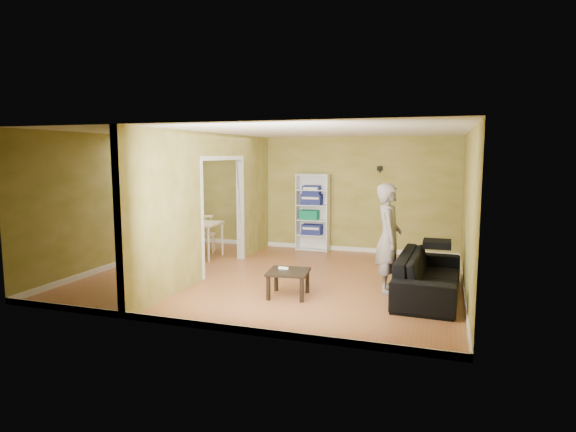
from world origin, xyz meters
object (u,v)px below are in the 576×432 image
object	(u,v)px
sofa	(429,268)
bookshelf	(313,212)
dining_table	(192,226)
person	(389,229)
coffee_table	(288,275)
chair_near	(179,240)
chair_far	(207,233)
chair_left	(164,232)

from	to	relation	value
sofa	bookshelf	bearing A→B (deg)	44.70
dining_table	bookshelf	bearing A→B (deg)	33.73
person	coffee_table	xyz separation A→B (m)	(-1.44, -0.76, -0.68)
chair_near	chair_far	xyz separation A→B (m)	(0.05, 1.17, -0.03)
person	dining_table	bearing A→B (deg)	64.20
sofa	chair_left	bearing A→B (deg)	78.40
chair_near	bookshelf	bearing A→B (deg)	27.25
person	chair_far	bearing A→B (deg)	57.24
person	chair_far	size ratio (longest dim) A/B	2.38
bookshelf	sofa	bearing A→B (deg)	-47.68
coffee_table	chair_near	xyz separation A→B (m)	(-2.87, 1.53, 0.11)
person	sofa	bearing A→B (deg)	-101.53
bookshelf	dining_table	world-z (taller)	bookshelf
sofa	chair_far	distance (m)	5.28
bookshelf	chair_near	distance (m)	3.14
person	chair_left	bearing A→B (deg)	66.41
chair_left	chair_near	world-z (taller)	chair_left
person	coffee_table	size ratio (longest dim) A/B	3.34
sofa	chair_far	size ratio (longest dim) A/B	2.65
person	bookshelf	xyz separation A→B (m)	(-2.04, 2.90, -0.15)
sofa	coffee_table	bearing A→B (deg)	111.56
person	bookshelf	bearing A→B (deg)	26.77
sofa	dining_table	xyz separation A→B (m)	(-4.98, 1.40, 0.24)
chair_left	bookshelf	bearing A→B (deg)	106.53
sofa	chair_left	size ratio (longest dim) A/B	2.30
sofa	chair_near	distance (m)	5.01
dining_table	coffee_table	bearing A→B (deg)	-36.27
person	bookshelf	distance (m)	3.55
chair_left	chair_far	xyz separation A→B (m)	(0.78, 0.56, -0.07)
dining_table	chair_far	distance (m)	0.63
chair_near	chair_far	distance (m)	1.17
person	chair_near	size ratio (longest dim) A/B	2.23
bookshelf	chair_near	xyz separation A→B (m)	(-2.27, -2.13, -0.42)
chair_near	coffee_table	bearing A→B (deg)	-44.06
person	coffee_table	world-z (taller)	person
bookshelf	chair_near	bearing A→B (deg)	-136.79
dining_table	person	bearing A→B (deg)	-17.49
sofa	dining_table	distance (m)	5.17
dining_table	chair_near	bearing A→B (deg)	-86.99
chair_left	person	bearing A→B (deg)	64.33
coffee_table	chair_left	world-z (taller)	chair_left
person	dining_table	distance (m)	4.56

